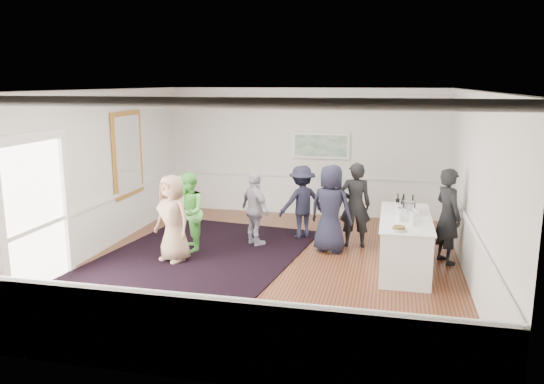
% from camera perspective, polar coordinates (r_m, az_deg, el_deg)
% --- Properties ---
extents(floor, '(8.00, 8.00, 0.00)m').
position_cam_1_polar(floor, '(9.96, -0.27, -7.81)').
color(floor, brown).
rests_on(floor, ground).
extents(ceiling, '(7.00, 8.00, 0.02)m').
position_cam_1_polar(ceiling, '(9.38, -0.29, 10.93)').
color(ceiling, white).
rests_on(ceiling, wall_back).
extents(wall_left, '(0.02, 8.00, 3.20)m').
position_cam_1_polar(wall_left, '(10.87, -18.58, 1.96)').
color(wall_left, white).
rests_on(wall_left, floor).
extents(wall_right, '(0.02, 8.00, 3.20)m').
position_cam_1_polar(wall_right, '(9.41, 20.97, 0.34)').
color(wall_right, white).
rests_on(wall_right, floor).
extents(wall_back, '(7.00, 0.02, 3.20)m').
position_cam_1_polar(wall_back, '(13.42, 3.58, 4.32)').
color(wall_back, white).
rests_on(wall_back, floor).
extents(wall_front, '(7.00, 0.02, 3.20)m').
position_cam_1_polar(wall_front, '(5.82, -9.21, -5.76)').
color(wall_front, white).
rests_on(wall_front, floor).
extents(wainscoting, '(7.00, 8.00, 1.00)m').
position_cam_1_polar(wainscoting, '(9.80, -0.27, -5.05)').
color(wainscoting, white).
rests_on(wainscoting, floor).
extents(mirror, '(0.05, 1.25, 1.85)m').
position_cam_1_polar(mirror, '(11.93, -15.23, 3.96)').
color(mirror, '#C48639').
rests_on(mirror, wall_left).
extents(doorway, '(0.10, 1.78, 2.56)m').
position_cam_1_polar(doorway, '(9.33, -24.21, -1.16)').
color(doorway, white).
rests_on(doorway, wall_left).
extents(landscape_painting, '(1.44, 0.06, 0.66)m').
position_cam_1_polar(landscape_painting, '(13.29, 5.26, 5.00)').
color(landscape_painting, white).
rests_on(landscape_painting, wall_back).
extents(area_rug, '(4.14, 5.09, 0.02)m').
position_cam_1_polar(area_rug, '(10.58, -7.42, -6.65)').
color(area_rug, black).
rests_on(area_rug, floor).
extents(serving_table, '(0.90, 2.37, 0.96)m').
position_cam_1_polar(serving_table, '(9.94, 14.07, -5.28)').
color(serving_table, white).
rests_on(serving_table, floor).
extents(bartender, '(0.69, 0.78, 1.79)m').
position_cam_1_polar(bartender, '(10.37, 18.39, -2.46)').
color(bartender, black).
rests_on(bartender, floor).
extents(guest_tan, '(0.96, 0.82, 1.66)m').
position_cam_1_polar(guest_tan, '(10.10, -10.62, -2.80)').
color(guest_tan, '#A38066').
rests_on(guest_tan, floor).
extents(guest_green, '(0.87, 0.95, 1.60)m').
position_cam_1_polar(guest_green, '(10.65, -9.00, -2.17)').
color(guest_green, '#65D957').
rests_on(guest_green, floor).
extents(guest_lilac, '(0.91, 0.88, 1.53)m').
position_cam_1_polar(guest_lilac, '(10.90, -1.81, -1.89)').
color(guest_lilac, '#B0ABBF').
rests_on(guest_lilac, floor).
extents(guest_dark_a, '(1.18, 1.08, 1.59)m').
position_cam_1_polar(guest_dark_a, '(11.45, 3.22, -1.09)').
color(guest_dark_a, black).
rests_on(guest_dark_a, floor).
extents(guest_dark_b, '(0.70, 0.51, 1.76)m').
position_cam_1_polar(guest_dark_b, '(10.92, 8.92, -1.39)').
color(guest_dark_b, black).
rests_on(guest_dark_b, floor).
extents(guest_navy, '(0.97, 0.76, 1.76)m').
position_cam_1_polar(guest_navy, '(10.54, 6.33, -1.78)').
color(guest_navy, black).
rests_on(guest_navy, floor).
extents(wine_bottles, '(0.35, 0.27, 0.31)m').
position_cam_1_polar(wine_bottles, '(10.31, 14.20, -1.04)').
color(wine_bottles, black).
rests_on(wine_bottles, serving_table).
extents(juice_pitchers, '(0.41, 0.60, 0.24)m').
position_cam_1_polar(juice_pitchers, '(9.50, 14.17, -2.34)').
color(juice_pitchers, '#82B540').
rests_on(juice_pitchers, serving_table).
extents(ice_bucket, '(0.26, 0.26, 0.25)m').
position_cam_1_polar(ice_bucket, '(10.03, 14.53, -1.65)').
color(ice_bucket, silver).
rests_on(ice_bucket, serving_table).
extents(nut_bowl, '(0.24, 0.24, 0.08)m').
position_cam_1_polar(nut_bowl, '(8.88, 13.51, -3.86)').
color(nut_bowl, white).
rests_on(nut_bowl, serving_table).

